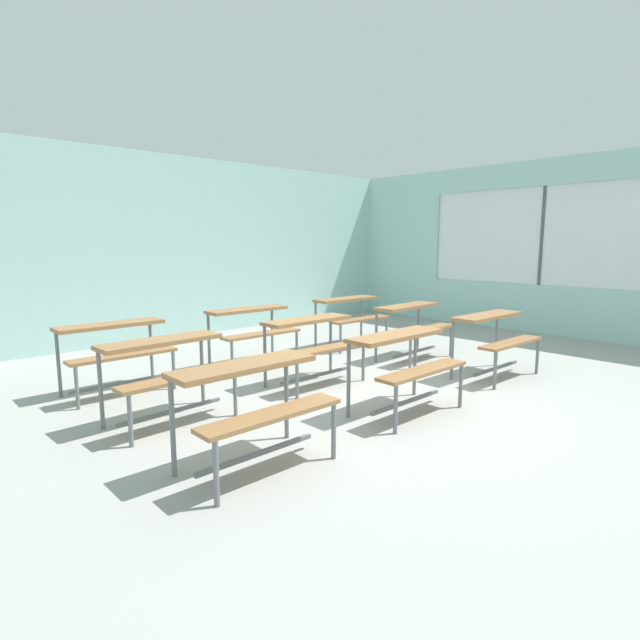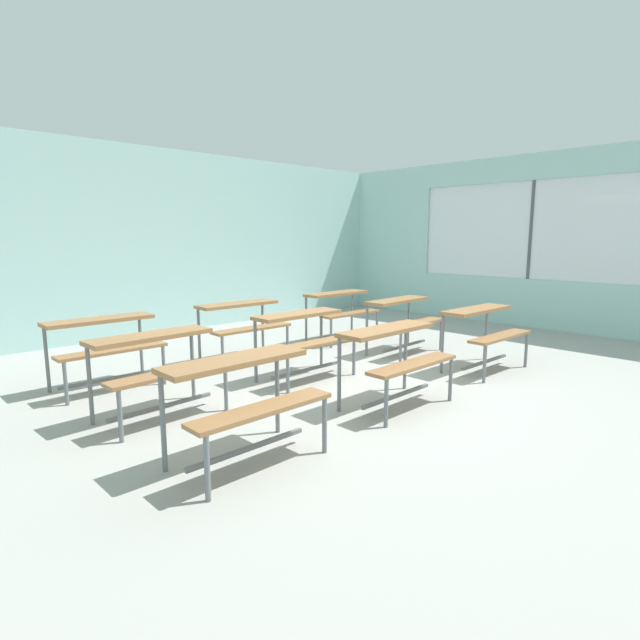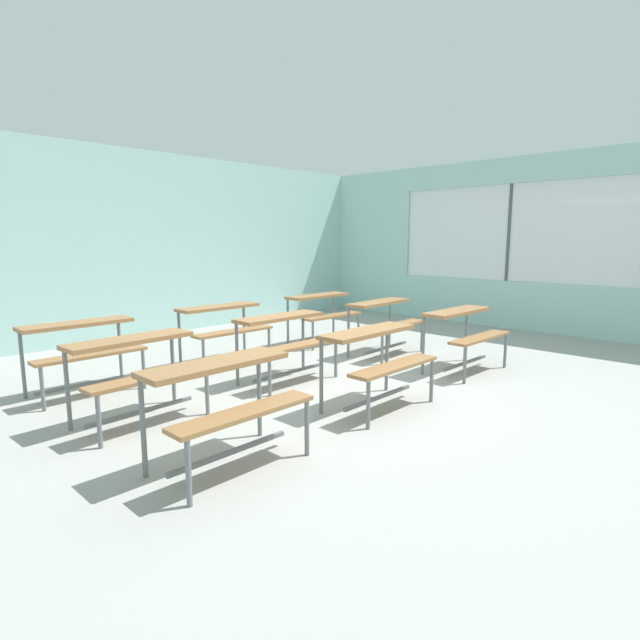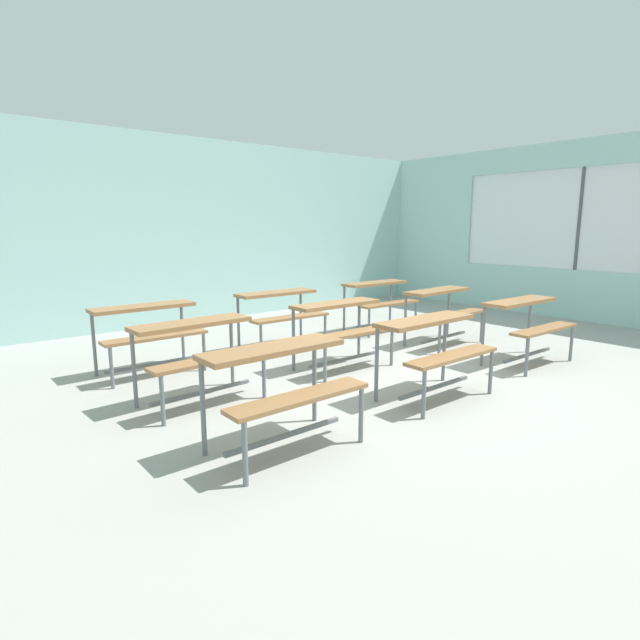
{
  "view_description": "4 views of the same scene",
  "coord_description": "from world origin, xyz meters",
  "views": [
    {
      "loc": [
        -3.8,
        -3.3,
        1.6
      ],
      "look_at": [
        -0.07,
        0.72,
        0.74
      ],
      "focal_mm": 28.0,
      "sensor_mm": 36.0,
      "label": 1
    },
    {
      "loc": [
        -3.8,
        -3.3,
        1.6
      ],
      "look_at": [
        -0.32,
        0.31,
        0.76
      ],
      "focal_mm": 28.0,
      "sensor_mm": 36.0,
      "label": 2
    },
    {
      "loc": [
        -3.8,
        -3.3,
        1.6
      ],
      "look_at": [
        0.77,
        1.09,
        0.56
      ],
      "focal_mm": 28.0,
      "sensor_mm": 36.0,
      "label": 3
    },
    {
      "loc": [
        -3.8,
        -3.3,
        1.6
      ],
      "look_at": [
        -0.83,
        0.3,
        0.71
      ],
      "focal_mm": 28.0,
      "sensor_mm": 36.0,
      "label": 4
    }
  ],
  "objects": [
    {
      "name": "desk_bench_r1c2",
      "position": [
        1.73,
        0.77,
        0.56
      ],
      "size": [
        1.13,
        0.64,
        0.74
      ],
      "rotation": [
        0.0,
        0.0,
        0.04
      ],
      "color": "olive",
      "rests_on": "ground"
    },
    {
      "name": "desk_bench_r1c1",
      "position": [
        -0.1,
        0.79,
        0.56
      ],
      "size": [
        1.1,
        0.6,
        0.74
      ],
      "rotation": [
        0.0,
        0.0,
        -0.01
      ],
      "color": "olive",
      "rests_on": "ground"
    },
    {
      "name": "desk_bench_r2c0",
      "position": [
        -1.87,
        1.98,
        0.56
      ],
      "size": [
        1.1,
        0.59,
        0.74
      ],
      "rotation": [
        0.0,
        0.0,
        0.0
      ],
      "color": "olive",
      "rests_on": "ground"
    },
    {
      "name": "desk_bench_r0c1",
      "position": [
        -0.11,
        -0.5,
        0.56
      ],
      "size": [
        1.1,
        0.59,
        0.74
      ],
      "rotation": [
        0.0,
        0.0,
        -0.0
      ],
      "color": "olive",
      "rests_on": "ground"
    },
    {
      "name": "ground",
      "position": [
        0.0,
        0.0,
        -0.03
      ],
      "size": [
        10.0,
        9.0,
        0.05
      ],
      "primitive_type": "cube",
      "color": "#9E9E99"
    },
    {
      "name": "wall_back",
      "position": [
        0.0,
        4.5,
        1.5
      ],
      "size": [
        10.0,
        0.12,
        3.0
      ],
      "primitive_type": "cube",
      "color": "#A8D1CC",
      "rests_on": "ground"
    },
    {
      "name": "desk_bench_r0c0",
      "position": [
        -1.83,
        -0.49,
        0.56
      ],
      "size": [
        1.1,
        0.59,
        0.74
      ],
      "rotation": [
        0.0,
        0.0,
        0.0
      ],
      "color": "olive",
      "rests_on": "ground"
    },
    {
      "name": "desk_bench_r2c1",
      "position": [
        -0.09,
        1.99,
        0.56
      ],
      "size": [
        1.11,
        0.61,
        0.74
      ],
      "rotation": [
        0.0,
        0.0,
        -0.02
      ],
      "color": "olive",
      "rests_on": "ground"
    },
    {
      "name": "desk_bench_r2c2",
      "position": [
        1.73,
        1.96,
        0.56
      ],
      "size": [
        1.12,
        0.62,
        0.74
      ],
      "rotation": [
        0.0,
        0.0,
        -0.03
      ],
      "color": "olive",
      "rests_on": "ground"
    },
    {
      "name": "desk_bench_r0c2",
      "position": [
        1.7,
        -0.44,
        0.56
      ],
      "size": [
        1.11,
        0.61,
        0.74
      ],
      "rotation": [
        0.0,
        0.0,
        -0.02
      ],
      "color": "olive",
      "rests_on": "ground"
    },
    {
      "name": "wall_right",
      "position": [
        5.0,
        -0.13,
        1.45
      ],
      "size": [
        0.12,
        9.0,
        3.0
      ],
      "color": "#A8D1CC",
      "rests_on": "ground"
    },
    {
      "name": "desk_bench_r1c0",
      "position": [
        -1.86,
        0.77,
        0.56
      ],
      "size": [
        1.12,
        0.64,
        0.74
      ],
      "rotation": [
        0.0,
        0.0,
        0.04
      ],
      "color": "olive",
      "rests_on": "ground"
    }
  ]
}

